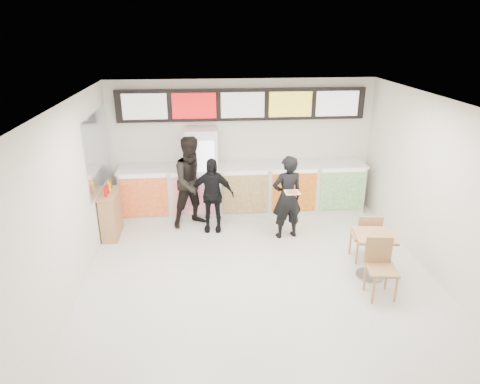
{
  "coord_description": "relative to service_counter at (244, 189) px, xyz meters",
  "views": [
    {
      "loc": [
        -0.92,
        -6.01,
        4.07
      ],
      "look_at": [
        -0.26,
        1.2,
        1.25
      ],
      "focal_mm": 32.0,
      "sensor_mm": 36.0,
      "label": 1
    }
  ],
  "objects": [
    {
      "name": "floor",
      "position": [
        -0.0,
        -3.09,
        -0.57
      ],
      "size": [
        7.0,
        7.0,
        0.0
      ],
      "primitive_type": "plane",
      "color": "beige",
      "rests_on": "ground"
    },
    {
      "name": "ceiling",
      "position": [
        -0.0,
        -3.09,
        2.43
      ],
      "size": [
        7.0,
        7.0,
        0.0
      ],
      "primitive_type": "plane",
      "rotation": [
        3.14,
        0.0,
        0.0
      ],
      "color": "white",
      "rests_on": "wall_back"
    },
    {
      "name": "wall_back",
      "position": [
        -0.0,
        0.41,
        0.93
      ],
      "size": [
        6.0,
        0.0,
        6.0
      ],
      "primitive_type": "plane",
      "rotation": [
        1.57,
        0.0,
        0.0
      ],
      "color": "silver",
      "rests_on": "floor"
    },
    {
      "name": "wall_left",
      "position": [
        -3.0,
        -3.09,
        0.93
      ],
      "size": [
        0.0,
        7.0,
        7.0
      ],
      "primitive_type": "plane",
      "rotation": [
        1.57,
        0.0,
        1.57
      ],
      "color": "silver",
      "rests_on": "floor"
    },
    {
      "name": "wall_right",
      "position": [
        3.0,
        -3.09,
        0.93
      ],
      "size": [
        0.0,
        7.0,
        7.0
      ],
      "primitive_type": "plane",
      "rotation": [
        1.57,
        0.0,
        -1.57
      ],
      "color": "silver",
      "rests_on": "floor"
    },
    {
      "name": "service_counter",
      "position": [
        0.0,
        0.0,
        0.0
      ],
      "size": [
        5.56,
        0.77,
        1.14
      ],
      "color": "silver",
      "rests_on": "floor"
    },
    {
      "name": "menu_board",
      "position": [
        0.0,
        0.32,
        1.88
      ],
      "size": [
        5.5,
        0.14,
        0.7
      ],
      "color": "black",
      "rests_on": "wall_back"
    },
    {
      "name": "drinks_fridge",
      "position": [
        -0.93,
        0.02,
        0.43
      ],
      "size": [
        0.7,
        0.67,
        2.0
      ],
      "color": "white",
      "rests_on": "floor"
    },
    {
      "name": "mirror_panel",
      "position": [
        -2.99,
        -0.64,
        1.18
      ],
      "size": [
        0.01,
        2.0,
        1.5
      ],
      "primitive_type": "cube",
      "color": "#B2B7BF",
      "rests_on": "wall_left"
    },
    {
      "name": "customer_main",
      "position": [
        0.74,
        -1.3,
        0.29
      ],
      "size": [
        0.7,
        0.53,
        1.73
      ],
      "primitive_type": "imported",
      "rotation": [
        0.0,
        0.0,
        3.34
      ],
      "color": "black",
      "rests_on": "floor"
    },
    {
      "name": "customer_left",
      "position": [
        -1.13,
        -0.54,
        0.41
      ],
      "size": [
        1.18,
        1.08,
        1.97
      ],
      "primitive_type": "imported",
      "rotation": [
        0.0,
        0.0,
        0.43
      ],
      "color": "black",
      "rests_on": "floor"
    },
    {
      "name": "customer_mid",
      "position": [
        -0.75,
        -0.85,
        0.22
      ],
      "size": [
        0.97,
        0.49,
        1.59
      ],
      "primitive_type": "imported",
      "rotation": [
        0.0,
        0.0,
        -0.11
      ],
      "color": "black",
      "rests_on": "floor"
    },
    {
      "name": "pizza_slice",
      "position": [
        0.74,
        -1.75,
        0.58
      ],
      "size": [
        0.36,
        0.36,
        0.02
      ],
      "color": "beige",
      "rests_on": "customer_main"
    },
    {
      "name": "cafe_table",
      "position": [
        1.92,
        -2.92,
        -0.01
      ],
      "size": [
        0.72,
        1.68,
        0.96
      ],
      "rotation": [
        0.0,
        0.0,
        -0.13
      ],
      "color": "tan",
      "rests_on": "floor"
    },
    {
      "name": "condiment_ledge",
      "position": [
        -2.82,
        -0.92,
        -0.09
      ],
      "size": [
        0.34,
        0.85,
        1.13
      ],
      "color": "tan",
      "rests_on": "floor"
    }
  ]
}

